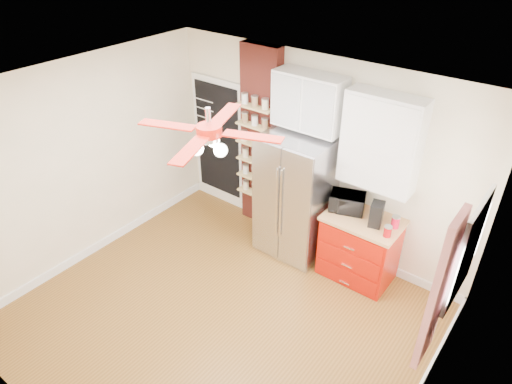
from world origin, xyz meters
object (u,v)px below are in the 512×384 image
Objects in this scene: red_cabinet at (359,247)px; ceiling_fan at (209,131)px; coffee_maker at (377,214)px; toaster_oven at (347,202)px; pantry_jar_oats at (244,136)px; fridge at (295,196)px; canister_left at (388,232)px.

red_cabinet is 2.75m from ceiling_fan.
ceiling_fan is 2.41m from coffee_maker.
pantry_jar_oats is at bearing 158.95° from toaster_oven.
fridge is at bearing -177.05° from red_cabinet.
red_cabinet is at bearing -28.83° from toaster_oven.
fridge reaches higher than canister_left.
canister_left is at bearing -5.75° from pantry_jar_oats.
pantry_jar_oats reaches higher than canister_left.
ceiling_fan is 10.63× the size of pantry_jar_oats.
pantry_jar_oats reaches higher than coffee_maker.
red_cabinet is 3.11× the size of coffee_maker.
coffee_maker reaches higher than red_cabinet.
toaster_oven reaches higher than red_cabinet.
pantry_jar_oats is (-1.03, 1.76, -0.99)m from ceiling_fan.
canister_left reaches higher than red_cabinet.
pantry_jar_oats is at bearing 172.48° from fridge.
toaster_oven is at bearing -1.27° from pantry_jar_oats.
red_cabinet is 0.65m from canister_left.
toaster_oven is at bearing 156.66° from coffee_maker.
coffee_maker is at bearing 1.20° from fridge.
canister_left is at bearing -4.45° from fridge.
ceiling_fan is 2.26m from pantry_jar_oats.
coffee_maker is at bearing 148.68° from canister_left.
canister_left is at bearing 49.79° from ceiling_fan.
coffee_maker is 0.26m from canister_left.
pantry_jar_oats is at bearing 177.67° from red_cabinet.
ceiling_fan reaches higher than red_cabinet.
fridge is 1.86× the size of red_cabinet.
coffee_maker is at bearing -28.95° from toaster_oven.
red_cabinet is at bearing 156.46° from coffee_maker.
fridge is 1.35m from canister_left.
fridge is 1.06m from red_cabinet.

